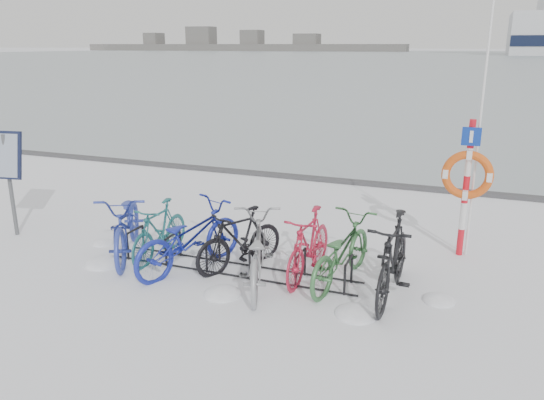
% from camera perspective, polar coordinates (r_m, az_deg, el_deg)
% --- Properties ---
extents(ground, '(900.00, 900.00, 0.00)m').
position_cam_1_polar(ground, '(8.35, -4.08, -7.54)').
color(ground, white).
rests_on(ground, ground).
extents(ice_sheet, '(400.00, 298.00, 0.02)m').
position_cam_1_polar(ice_sheet, '(161.96, 20.44, 14.23)').
color(ice_sheet, '#9CA9B0').
rests_on(ice_sheet, ground).
extents(quay_edge, '(400.00, 0.25, 0.10)m').
position_cam_1_polar(quay_edge, '(13.62, 6.41, 2.14)').
color(quay_edge, '#3F3F42').
rests_on(quay_edge, ground).
extents(bike_rack, '(4.00, 0.48, 0.46)m').
position_cam_1_polar(bike_rack, '(8.27, -4.11, -6.40)').
color(bike_rack, black).
rests_on(bike_rack, ground).
extents(info_board, '(0.67, 0.34, 1.93)m').
position_cam_1_polar(info_board, '(10.53, -26.74, 3.73)').
color(info_board, '#595B5E').
rests_on(info_board, ground).
extents(lifebuoy_station, '(0.79, 0.23, 4.11)m').
position_cam_1_polar(lifebuoy_station, '(8.99, 20.29, 2.51)').
color(lifebuoy_station, red).
rests_on(lifebuoy_station, ground).
extents(shoreline, '(180.00, 12.00, 9.50)m').
position_cam_1_polar(shoreline, '(294.84, -4.37, 16.25)').
color(shoreline, '#525252').
rests_on(shoreline, ground).
extents(bike_0, '(1.68, 2.29, 1.15)m').
position_cam_1_polar(bike_0, '(9.07, -15.28, -2.22)').
color(bike_0, '#2D3CA0').
rests_on(bike_0, ground).
extents(bike_1, '(0.46, 1.60, 0.96)m').
position_cam_1_polar(bike_1, '(8.87, -12.00, -3.04)').
color(bike_1, '#1D5E61').
rests_on(bike_1, ground).
extents(bike_2, '(1.41, 2.19, 1.08)m').
position_cam_1_polar(bike_2, '(8.31, -8.91, -3.78)').
color(bike_2, '#192597').
rests_on(bike_2, ground).
extents(bike_3, '(1.20, 1.66, 0.99)m').
position_cam_1_polar(bike_3, '(8.28, -3.49, -4.04)').
color(bike_3, black).
rests_on(bike_3, ground).
extents(bike_4, '(1.35, 2.14, 1.06)m').
position_cam_1_polar(bike_4, '(7.68, -1.76, -5.41)').
color(bike_4, gray).
rests_on(bike_4, ground).
extents(bike_5, '(0.59, 1.78, 1.05)m').
position_cam_1_polar(bike_5, '(7.98, 3.98, -4.60)').
color(bike_5, '#B61D38').
rests_on(bike_5, ground).
extents(bike_6, '(1.00, 2.02, 1.02)m').
position_cam_1_polar(bike_6, '(7.84, 7.42, -5.25)').
color(bike_6, '#356B3A').
rests_on(bike_6, ground).
extents(bike_7, '(0.64, 2.00, 1.19)m').
position_cam_1_polar(bike_7, '(7.48, 12.89, -5.90)').
color(bike_7, black).
rests_on(bike_7, ground).
extents(snow_drifts, '(6.13, 2.13, 0.21)m').
position_cam_1_polar(snow_drifts, '(8.08, -4.70, -8.40)').
color(snow_drifts, white).
rests_on(snow_drifts, ground).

